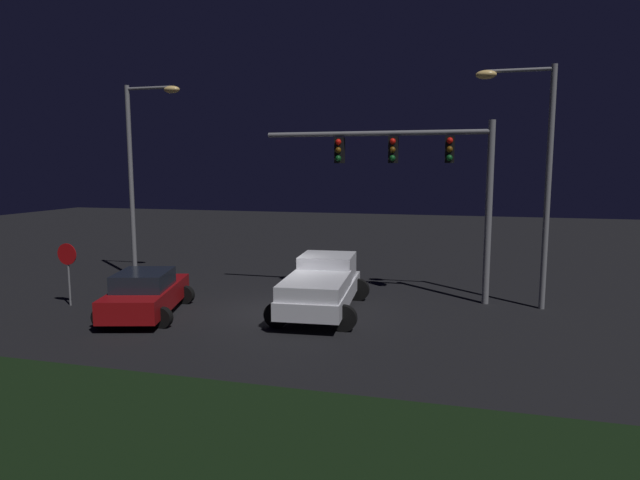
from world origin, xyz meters
TOP-DOWN VIEW (x-y plane):
  - ground_plane at (0.00, 0.00)m, footprint 80.00×80.00m
  - grass_median at (0.00, -8.86)m, footprint 22.53×5.15m
  - pickup_truck at (1.58, 0.42)m, footprint 3.15×5.54m
  - car_sedan at (-3.93, -1.56)m, footprint 3.21×4.72m
  - traffic_signal_gantry at (4.53, 2.95)m, footprint 8.32×0.56m
  - street_lamp_left at (-7.42, 3.81)m, footprint 2.58×0.44m
  - street_lamp_right at (8.34, 2.72)m, footprint 2.60×0.44m
  - stop_sign at (-7.28, -1.13)m, footprint 0.76×0.08m

SIDE VIEW (x-z plane):
  - ground_plane at x=0.00m, z-range 0.00..0.00m
  - grass_median at x=0.00m, z-range 0.00..0.10m
  - car_sedan at x=-3.93m, z-range -0.02..1.49m
  - pickup_truck at x=1.58m, z-range 0.10..1.90m
  - stop_sign at x=-7.28m, z-range 0.45..2.68m
  - traffic_signal_gantry at x=4.53m, z-range 1.65..8.15m
  - street_lamp_right at x=8.34m, z-range 1.06..9.29m
  - street_lamp_left at x=-7.42m, z-range 1.06..9.40m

